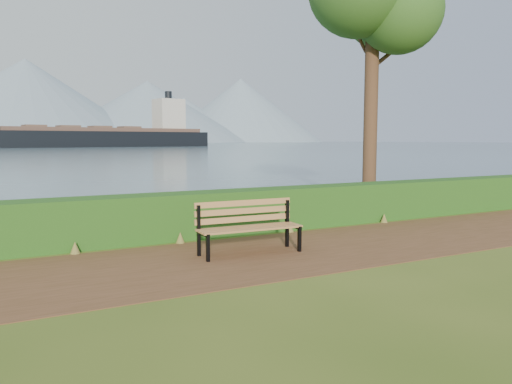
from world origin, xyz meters
TOP-DOWN VIEW (x-y plane):
  - ground at (0.00, 0.00)m, footprint 140.00×140.00m
  - path at (0.00, 0.30)m, footprint 40.00×3.40m
  - hedge at (0.00, 2.60)m, footprint 32.00×0.85m
  - water at (0.00, 260.00)m, footprint 700.00×510.00m
  - bench at (-0.25, 0.59)m, footprint 2.04×0.67m
  - cargo_ship at (28.32, 145.78)m, footprint 64.66×19.96m

SIDE VIEW (x-z plane):
  - ground at x=0.00m, z-range 0.00..0.00m
  - path at x=0.00m, z-range 0.00..0.01m
  - water at x=0.00m, z-range 0.00..0.01m
  - hedge at x=0.00m, z-range 0.00..1.00m
  - bench at x=-0.25m, z-range 0.08..1.09m
  - cargo_ship at x=28.32m, z-range -6.80..12.59m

